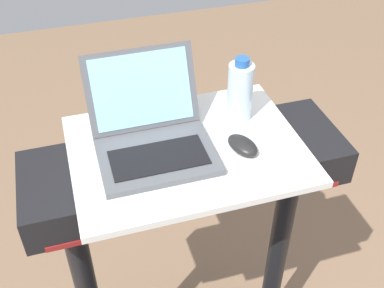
% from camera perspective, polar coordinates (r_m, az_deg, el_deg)
% --- Properties ---
extents(desk_board, '(0.62, 0.47, 0.02)m').
position_cam_1_polar(desk_board, '(1.30, -0.64, -0.70)').
color(desk_board, white).
rests_on(desk_board, treadmill_base).
extents(laptop, '(0.30, 0.32, 0.22)m').
position_cam_1_polar(laptop, '(1.27, -4.76, 1.22)').
color(laptop, '#515459').
rests_on(laptop, desk_board).
extents(computer_mouse, '(0.09, 0.11, 0.03)m').
position_cam_1_polar(computer_mouse, '(1.28, 6.02, -0.13)').
color(computer_mouse, black).
rests_on(computer_mouse, desk_board).
extents(water_bottle, '(0.07, 0.07, 0.19)m').
position_cam_1_polar(water_bottle, '(1.36, 5.72, 6.26)').
color(water_bottle, silver).
rests_on(water_bottle, desk_board).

